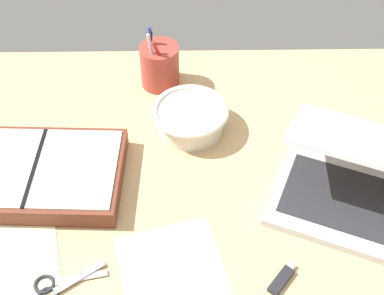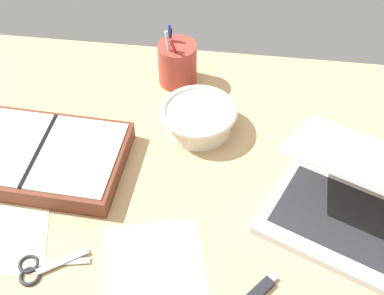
% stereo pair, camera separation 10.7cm
% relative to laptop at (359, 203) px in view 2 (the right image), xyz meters
% --- Properties ---
extents(desk_top, '(1.40, 1.00, 0.02)m').
position_rel_laptop_xyz_m(desk_top, '(-0.31, -0.00, -0.06)').
color(desk_top, tan).
rests_on(desk_top, ground).
extents(laptop, '(0.40, 0.38, 0.17)m').
position_rel_laptop_xyz_m(laptop, '(0.00, 0.00, 0.00)').
color(laptop, '#B7B7BC').
rests_on(laptop, desk_top).
extents(bowl, '(0.17, 0.17, 0.06)m').
position_rel_laptop_xyz_m(bowl, '(-0.33, 0.21, -0.01)').
color(bowl, silver).
rests_on(bowl, desk_top).
extents(pen_cup, '(0.09, 0.09, 0.16)m').
position_rel_laptop_xyz_m(pen_cup, '(-0.40, 0.37, 0.01)').
color(pen_cup, '#9E382D').
rests_on(pen_cup, desk_top).
extents(planner, '(0.35, 0.24, 0.05)m').
position_rel_laptop_xyz_m(planner, '(-0.64, 0.06, -0.03)').
color(planner, brown).
rests_on(planner, desk_top).
extents(scissors, '(0.13, 0.09, 0.01)m').
position_rel_laptop_xyz_m(scissors, '(-0.57, -0.19, -0.04)').
color(scissors, '#B7B7BC').
rests_on(scissors, desk_top).
extents(paper_sheet_front, '(0.24, 0.30, 0.00)m').
position_rel_laptop_xyz_m(paper_sheet_front, '(-0.35, -0.19, -0.05)').
color(paper_sheet_front, '#F4EFB2').
rests_on(paper_sheet_front, desk_top).
extents(paper_sheet_beside_planner, '(0.21, 0.27, 0.00)m').
position_rel_laptop_xyz_m(paper_sheet_beside_planner, '(-0.66, -0.09, -0.05)').
color(paper_sheet_beside_planner, '#F4EFB2').
rests_on(paper_sheet_beside_planner, desk_top).
extents(usb_drive, '(0.06, 0.07, 0.01)m').
position_rel_laptop_xyz_m(usb_drive, '(-0.17, -0.18, -0.04)').
color(usb_drive, black).
rests_on(usb_drive, desk_top).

